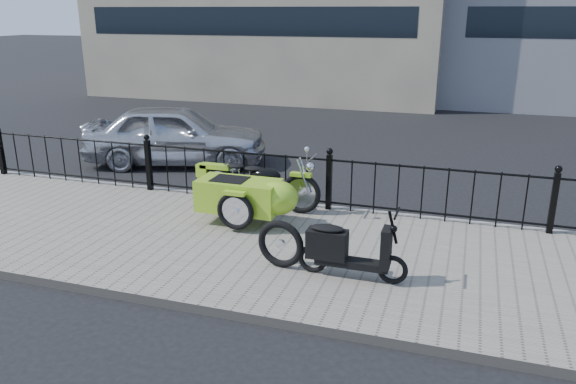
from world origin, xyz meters
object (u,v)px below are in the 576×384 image
(scooter, at_px, (345,250))
(spare_tire, at_px, (281,244))
(motorcycle_sidecar, at_px, (253,193))
(sedan_car, at_px, (176,135))

(scooter, xyz_separation_m, spare_tire, (-0.87, 0.02, -0.05))
(motorcycle_sidecar, relative_size, scooter, 1.61)
(scooter, height_order, sedan_car, sedan_car)
(motorcycle_sidecar, height_order, spare_tire, motorcycle_sidecar)
(motorcycle_sidecar, relative_size, spare_tire, 3.48)
(scooter, xyz_separation_m, sedan_car, (-4.97, 4.67, 0.20))
(spare_tire, bearing_deg, scooter, -1.38)
(motorcycle_sidecar, height_order, scooter, motorcycle_sidecar)
(motorcycle_sidecar, distance_m, scooter, 2.37)
(scooter, bearing_deg, spare_tire, 178.62)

